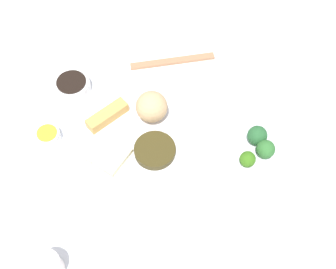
# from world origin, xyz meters

# --- Properties ---
(tabletop) EXTENTS (2.20, 2.20, 0.02)m
(tabletop) POSITION_xyz_m (0.00, 0.00, 0.01)
(tabletop) COLOR white
(tabletop) RESTS_ON ground
(main_plate) EXTENTS (0.29, 0.29, 0.02)m
(main_plate) POSITION_xyz_m (-0.00, 0.02, 0.03)
(main_plate) COLOR white
(main_plate) RESTS_ON tabletop
(rice_scoop) EXTENTS (0.08, 0.08, 0.08)m
(rice_scoop) POSITION_xyz_m (0.00, -0.05, 0.07)
(rice_scoop) COLOR tan
(rice_scoop) RESTS_ON main_plate
(spring_roll) EXTENTS (0.04, 0.11, 0.03)m
(spring_roll) POSITION_xyz_m (0.07, 0.03, 0.05)
(spring_roll) COLOR tan
(spring_roll) RESTS_ON main_plate
(crab_rangoon_wonton) EXTENTS (0.09, 0.09, 0.01)m
(crab_rangoon_wonton) POSITION_xyz_m (-0.01, 0.09, 0.04)
(crab_rangoon_wonton) COLOR beige
(crab_rangoon_wonton) RESTS_ON main_plate
(stir_fry_heap) EXTENTS (0.10, 0.10, 0.02)m
(stir_fry_heap) POSITION_xyz_m (-0.08, 0.01, 0.04)
(stir_fry_heap) COLOR #3E3415
(stir_fry_heap) RESTS_ON main_plate
(broccoli_plate) EXTENTS (0.19, 0.19, 0.01)m
(broccoli_plate) POSITION_xyz_m (-0.25, -0.14, 0.03)
(broccoli_plate) COLOR white
(broccoli_plate) RESTS_ON tabletop
(broccoli_floret_0) EXTENTS (0.04, 0.04, 0.04)m
(broccoli_floret_0) POSITION_xyz_m (-0.25, -0.12, 0.05)
(broccoli_floret_0) COLOR #3A711A
(broccoli_floret_0) RESTS_ON broccoli_plate
(broccoli_floret_1) EXTENTS (0.05, 0.05, 0.05)m
(broccoli_floret_1) POSITION_xyz_m (-0.22, -0.18, 0.06)
(broccoli_floret_1) COLOR #275D2F
(broccoli_floret_1) RESTS_ON broccoli_plate
(broccoli_floret_2) EXTENTS (0.04, 0.04, 0.04)m
(broccoli_floret_2) POSITION_xyz_m (-0.26, -0.16, 0.06)
(broccoli_floret_2) COLOR #316C2F
(broccoli_floret_2) RESTS_ON broccoli_plate
(soy_sauce_bowl) EXTENTS (0.09, 0.09, 0.03)m
(soy_sauce_bowl) POSITION_xyz_m (0.21, 0.03, 0.04)
(soy_sauce_bowl) COLOR white
(soy_sauce_bowl) RESTS_ON tabletop
(soy_sauce_bowl_liquid) EXTENTS (0.07, 0.07, 0.00)m
(soy_sauce_bowl_liquid) POSITION_xyz_m (0.21, 0.03, 0.05)
(soy_sauce_bowl_liquid) COLOR black
(soy_sauce_bowl_liquid) RESTS_ON soy_sauce_bowl
(sauce_ramekin_hot_mustard) EXTENTS (0.06, 0.06, 0.03)m
(sauce_ramekin_hot_mustard) POSITION_xyz_m (0.13, 0.16, 0.03)
(sauce_ramekin_hot_mustard) COLOR white
(sauce_ramekin_hot_mustard) RESTS_ON tabletop
(sauce_ramekin_hot_mustard_liquid) EXTENTS (0.05, 0.05, 0.00)m
(sauce_ramekin_hot_mustard_liquid) POSITION_xyz_m (0.13, 0.16, 0.05)
(sauce_ramekin_hot_mustard_liquid) COLOR gold
(sauce_ramekin_hot_mustard_liquid) RESTS_ON sauce_ramekin_hot_mustard
(teacup) EXTENTS (0.06, 0.06, 0.06)m
(teacup) POSITION_xyz_m (-0.12, 0.35, 0.05)
(teacup) COLOR white
(teacup) RESTS_ON tabletop
(chopsticks_pair) EXTENTS (0.15, 0.20, 0.01)m
(chopsticks_pair) POSITION_xyz_m (0.09, -0.22, 0.02)
(chopsticks_pair) COLOR #AC7752
(chopsticks_pair) RESTS_ON tabletop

